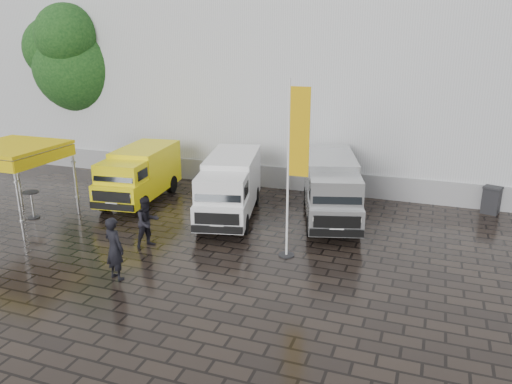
# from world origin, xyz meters

# --- Properties ---
(ground) EXTENTS (120.00, 120.00, 0.00)m
(ground) POSITION_xyz_m (0.00, 0.00, 0.00)
(ground) COLOR black
(ground) RESTS_ON ground
(exhibition_hall) EXTENTS (44.00, 16.00, 12.00)m
(exhibition_hall) POSITION_xyz_m (2.00, 16.00, 6.00)
(exhibition_hall) COLOR silver
(exhibition_hall) RESTS_ON ground
(hall_plinth) EXTENTS (44.00, 0.15, 1.00)m
(hall_plinth) POSITION_xyz_m (2.00, 7.95, 0.50)
(hall_plinth) COLOR gray
(hall_plinth) RESTS_ON ground
(van_yellow) EXTENTS (2.37, 4.93, 2.19)m
(van_yellow) POSITION_xyz_m (-6.50, 4.17, 1.10)
(van_yellow) COLOR #FDE90D
(van_yellow) RESTS_ON ground
(van_white) EXTENTS (2.95, 5.58, 2.30)m
(van_white) POSITION_xyz_m (-2.19, 3.66, 1.15)
(van_white) COLOR white
(van_white) RESTS_ON ground
(van_silver) EXTENTS (3.24, 5.70, 2.34)m
(van_silver) POSITION_xyz_m (1.46, 4.70, 1.17)
(van_silver) COLOR #ADB0B2
(van_silver) RESTS_ON ground
(canopy_tent) EXTENTS (3.04, 3.04, 2.94)m
(canopy_tent) POSITION_xyz_m (-9.36, 0.50, 2.73)
(canopy_tent) COLOR silver
(canopy_tent) RESTS_ON ground
(flagpole) EXTENTS (0.88, 0.50, 5.52)m
(flagpole) POSITION_xyz_m (1.05, 0.98, 3.12)
(flagpole) COLOR black
(flagpole) RESTS_ON ground
(tree) EXTENTS (4.76, 4.76, 8.54)m
(tree) POSITION_xyz_m (-12.81, 9.05, 5.48)
(tree) COLOR black
(tree) RESTS_ON ground
(cocktail_table) EXTENTS (0.60, 0.60, 1.05)m
(cocktail_table) POSITION_xyz_m (-9.25, 0.99, 0.53)
(cocktail_table) COLOR black
(cocktail_table) RESTS_ON ground
(wheelie_bin) EXTENTS (0.81, 0.81, 1.08)m
(wheelie_bin) POSITION_xyz_m (7.27, 7.58, 0.54)
(wheelie_bin) COLOR black
(wheelie_bin) RESTS_ON ground
(person_front) EXTENTS (0.79, 0.63, 1.87)m
(person_front) POSITION_xyz_m (-3.29, -2.18, 0.93)
(person_front) COLOR black
(person_front) RESTS_ON ground
(person_tent) EXTENTS (0.97, 1.04, 1.70)m
(person_tent) POSITION_xyz_m (-3.65, 0.13, 0.85)
(person_tent) COLOR black
(person_tent) RESTS_ON ground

